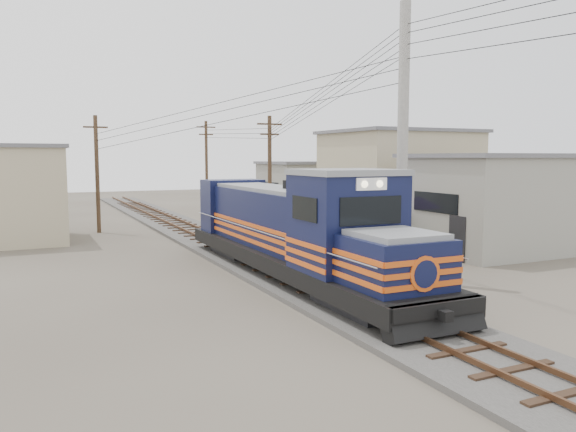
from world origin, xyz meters
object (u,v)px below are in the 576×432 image
market_umbrella (380,204)px  locomotive (294,233)px  billboard (370,207)px  vendor (374,232)px

market_umbrella → locomotive: bearing=-147.0°
billboard → locomotive: bearing=173.3°
locomotive → market_umbrella: bearing=33.0°
market_umbrella → vendor: size_ratio=1.96×
locomotive → billboard: locomotive is taller
billboard → vendor: billboard is taller
billboard → vendor: bearing=29.6°
billboard → market_umbrella: (2.56, 3.04, -0.17)m
market_umbrella → billboard: bearing=-130.1°
market_umbrella → vendor: (0.35, 1.00, -1.53)m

